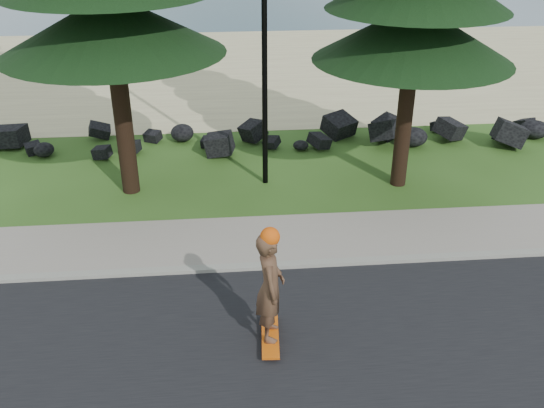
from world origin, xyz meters
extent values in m
plane|color=#2F541A|center=(0.00, 0.00, 0.00)|extent=(160.00, 160.00, 0.00)
cube|color=black|center=(0.00, -4.50, 0.01)|extent=(160.00, 7.00, 0.02)
cube|color=gray|center=(0.00, -0.90, 0.05)|extent=(160.00, 0.20, 0.10)
cube|color=gray|center=(0.00, 0.20, 0.04)|extent=(160.00, 2.00, 0.08)
cube|color=tan|center=(0.00, 14.50, 0.01)|extent=(160.00, 15.00, 0.01)
cylinder|color=black|center=(0.00, 3.20, 4.00)|extent=(0.14, 0.14, 8.00)
cube|color=#E25B0D|center=(-0.42, -3.14, 0.11)|extent=(0.37, 1.22, 0.04)
imported|color=brown|center=(-0.42, -3.14, 1.14)|extent=(0.53, 0.76, 2.01)
sphere|color=#ED550D|center=(-0.42, -3.14, 2.10)|extent=(0.32, 0.32, 0.32)
camera|label=1|loc=(-1.12, -11.33, 7.03)|focal=40.00mm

